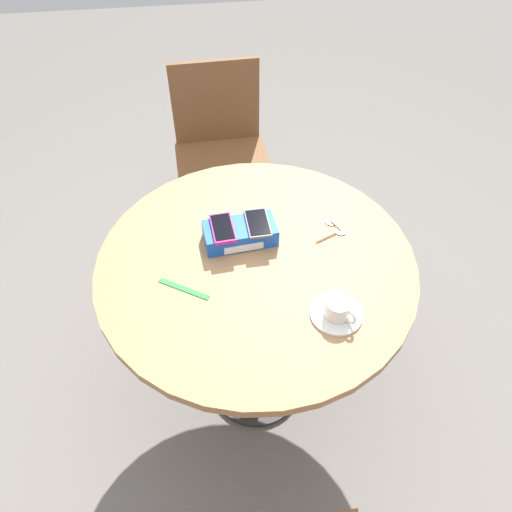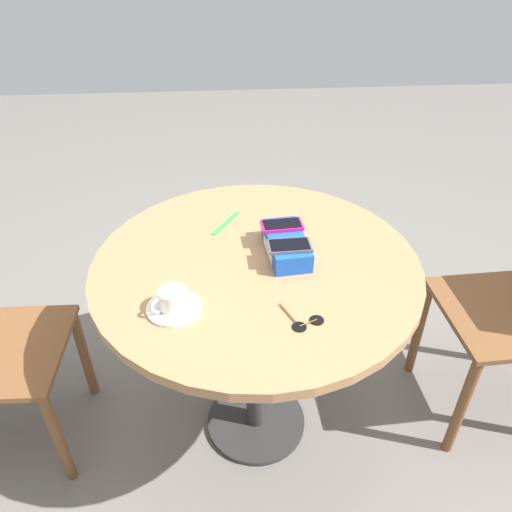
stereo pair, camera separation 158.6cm
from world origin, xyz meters
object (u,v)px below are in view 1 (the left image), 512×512
saucer (336,314)px  chair_near_window (222,157)px  lanyard_strap (184,289)px  phone_box (240,233)px  sunglasses (335,228)px  phone_magenta (223,228)px  round_table (256,284)px  phone_gray (258,223)px  coffee_cup (338,307)px

saucer → chair_near_window: chair_near_window is taller
saucer → lanyard_strap: saucer is taller
phone_box → sunglasses: phone_box is taller
phone_magenta → chair_near_window: (0.05, 0.84, -0.35)m
lanyard_strap → sunglasses: size_ratio=1.51×
sunglasses → phone_box: bearing=-177.8°
round_table → saucer: 0.32m
phone_magenta → chair_near_window: 0.91m
phone_gray → phone_magenta: bearing=-175.2°
phone_box → sunglasses: (0.30, 0.01, -0.03)m
phone_gray → lanyard_strap: bearing=-143.3°
phone_box → chair_near_window: size_ratio=0.26×
round_table → sunglasses: (0.26, 0.10, 0.11)m
phone_gray → coffee_cup: bearing=-61.7°
phone_box → coffee_cup: coffee_cup is taller
phone_box → round_table: bearing=-68.0°
phone_box → lanyard_strap: 0.25m
saucer → coffee_cup: bearing=-56.5°
saucer → chair_near_window: 1.20m
sunglasses → chair_near_window: size_ratio=0.12×
phone_box → lanyard_strap: (-0.18, -0.17, -0.03)m
phone_box → phone_magenta: (-0.05, -0.01, 0.04)m
phone_gray → chair_near_window: bearing=93.9°
lanyard_strap → sunglasses: bearing=21.0°
saucer → phone_box: bearing=125.5°
sunglasses → round_table: bearing=-158.7°
phone_gray → chair_near_window: chair_near_window is taller
saucer → chair_near_window: (-0.23, 1.14, -0.29)m
lanyard_strap → chair_near_window: (0.18, 1.00, -0.29)m
phone_magenta → phone_gray: size_ratio=1.02×
phone_box → phone_gray: (0.05, 0.00, 0.03)m
phone_magenta → phone_gray: phone_magenta is taller
round_table → phone_box: 0.17m
phone_box → coffee_cup: bearing=-54.5°
phone_magenta → sunglasses: (0.35, 0.02, -0.06)m
phone_magenta → phone_gray: (0.11, 0.01, -0.00)m
phone_gray → lanyard_strap: size_ratio=0.78×
coffee_cup → lanyard_strap: (-0.41, 0.15, -0.03)m
round_table → chair_near_window: 0.94m
chair_near_window → phone_magenta: bearing=-93.5°
round_table → phone_magenta: (-0.09, 0.08, 0.18)m
phone_magenta → saucer: bearing=-48.0°
sunglasses → chair_near_window: 0.92m
round_table → coffee_cup: (0.19, -0.23, 0.15)m
phone_gray → lanyard_strap: 0.30m
round_table → phone_magenta: phone_magenta is taller
phone_magenta → sunglasses: 0.36m
phone_magenta → lanyard_strap: (-0.13, -0.17, -0.06)m
saucer → coffee_cup: size_ratio=1.53×
lanyard_strap → coffee_cup: bearing=-19.7°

